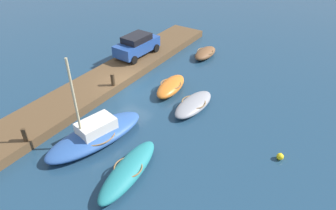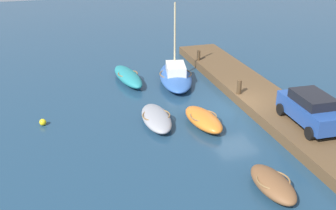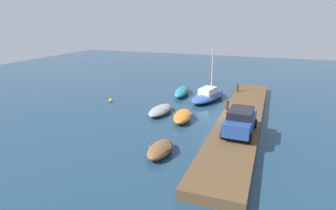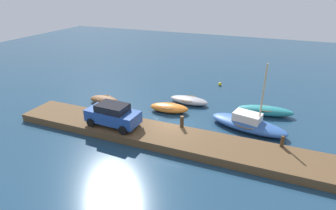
# 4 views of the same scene
# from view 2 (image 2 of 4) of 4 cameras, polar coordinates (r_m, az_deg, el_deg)

# --- Properties ---
(ground_plane) EXTENTS (84.00, 84.00, 0.00)m
(ground_plane) POSITION_cam_2_polar(r_m,az_deg,el_deg) (23.83, 9.76, -0.63)
(ground_plane) COLOR navy
(dock_platform) EXTENTS (23.17, 3.12, 0.57)m
(dock_platform) POSITION_cam_2_polar(r_m,az_deg,el_deg) (24.55, 13.67, 0.51)
(dock_platform) COLOR brown
(dock_platform) RESTS_ON ground_plane
(rowboat_grey) EXTENTS (3.66, 1.62, 0.64)m
(rowboat_grey) POSITION_cam_2_polar(r_m,az_deg,el_deg) (21.74, -1.68, -1.85)
(rowboat_grey) COLOR #939399
(rowboat_grey) RESTS_ON ground_plane
(rowboat_teal) EXTENTS (4.62, 1.83, 0.77)m
(rowboat_teal) POSITION_cam_2_polar(r_m,az_deg,el_deg) (27.67, -5.73, 4.08)
(rowboat_teal) COLOR teal
(rowboat_teal) RESTS_ON ground_plane
(sailboat_blue) EXTENTS (6.16, 3.37, 5.27)m
(sailboat_blue) POSITION_cam_2_polar(r_m,az_deg,el_deg) (27.43, 1.08, 4.25)
(sailboat_blue) COLOR #2D569E
(sailboat_blue) RESTS_ON ground_plane
(rowboat_orange) EXTENTS (3.45, 1.79, 0.76)m
(rowboat_orange) POSITION_cam_2_polar(r_m,az_deg,el_deg) (21.55, 5.05, -2.02)
(rowboat_orange) COLOR orange
(rowboat_orange) RESTS_ON ground_plane
(dinghy_brown) EXTENTS (2.84, 1.39, 0.70)m
(dinghy_brown) POSITION_cam_2_polar(r_m,az_deg,el_deg) (17.03, 14.69, -10.79)
(dinghy_brown) COLOR brown
(dinghy_brown) RESTS_ON ground_plane
(mooring_post_west) EXTENTS (0.28, 0.28, 0.87)m
(mooring_post_west) POSITION_cam_2_polar(r_m,az_deg,el_deg) (24.42, 10.09, 2.56)
(mooring_post_west) COLOR #47331E
(mooring_post_west) RESTS_ON dock_platform
(mooring_post_mid_west) EXTENTS (0.24, 0.24, 0.74)m
(mooring_post_mid_west) POSITION_cam_2_polar(r_m,az_deg,el_deg) (30.29, 4.39, 7.05)
(mooring_post_mid_west) COLOR #47331E
(mooring_post_mid_west) RESTS_ON dock_platform
(parked_car) EXTENTS (4.01, 2.06, 1.68)m
(parked_car) POSITION_cam_2_polar(r_m,az_deg,el_deg) (21.39, 19.69, -0.52)
(parked_car) COLOR #234793
(parked_car) RESTS_ON dock_platform
(marker_buoy) EXTENTS (0.36, 0.36, 0.36)m
(marker_buoy) POSITION_cam_2_polar(r_m,az_deg,el_deg) (22.64, -17.40, -2.35)
(marker_buoy) COLOR yellow
(marker_buoy) RESTS_ON ground_plane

